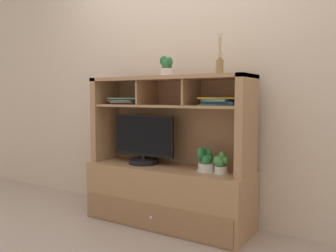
# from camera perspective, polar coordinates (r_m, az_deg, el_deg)

# --- Properties ---
(floor_plane) EXTENTS (6.00, 6.00, 0.02)m
(floor_plane) POSITION_cam_1_polar(r_m,az_deg,el_deg) (3.13, 0.00, -15.56)
(floor_plane) COLOR #A69488
(floor_plane) RESTS_ON ground
(back_wall) EXTENTS (6.00, 0.02, 2.80)m
(back_wall) POSITION_cam_1_polar(r_m,az_deg,el_deg) (3.19, 2.58, 10.55)
(back_wall) COLOR beige
(back_wall) RESTS_ON ground
(media_console) EXTENTS (1.42, 0.51, 1.24)m
(media_console) POSITION_cam_1_polar(r_m,az_deg,el_deg) (3.03, 0.06, -8.61)
(media_console) COLOR #A27751
(media_console) RESTS_ON ground
(tv_monitor) EXTENTS (0.60, 0.26, 0.42)m
(tv_monitor) POSITION_cam_1_polar(r_m,az_deg,el_deg) (3.09, -3.97, -2.74)
(tv_monitor) COLOR black
(tv_monitor) RESTS_ON media_console
(potted_orchid) EXTENTS (0.15, 0.15, 0.20)m
(potted_orchid) POSITION_cam_1_polar(r_m,az_deg,el_deg) (2.79, 6.05, -5.60)
(potted_orchid) COLOR silver
(potted_orchid) RESTS_ON media_console
(potted_fern) EXTENTS (0.11, 0.11, 0.17)m
(potted_fern) POSITION_cam_1_polar(r_m,az_deg,el_deg) (2.74, 8.52, -6.07)
(potted_fern) COLOR silver
(potted_fern) RESTS_ON media_console
(magazine_stack_left) EXTENTS (0.31, 0.26, 0.06)m
(magazine_stack_left) POSITION_cam_1_polar(r_m,az_deg,el_deg) (3.21, -6.61, 4.05)
(magazine_stack_left) COLOR #3B3839
(magazine_stack_left) RESTS_ON media_console
(magazine_stack_centre) EXTENTS (0.31, 0.24, 0.06)m
(magazine_stack_centre) POSITION_cam_1_polar(r_m,az_deg,el_deg) (2.74, 8.40, 3.96)
(magazine_stack_centre) COLOR #436967
(magazine_stack_centre) RESTS_ON media_console
(diffuser_bottle) EXTENTS (0.06, 0.06, 0.31)m
(diffuser_bottle) POSITION_cam_1_polar(r_m,az_deg,el_deg) (2.73, 8.34, 9.50)
(diffuser_bottle) COLOR olive
(diffuser_bottle) RESTS_ON media_console
(potted_succulent) EXTENTS (0.13, 0.12, 0.17)m
(potted_succulent) POSITION_cam_1_polar(r_m,az_deg,el_deg) (2.94, -0.20, 9.41)
(potted_succulent) COLOR beige
(potted_succulent) RESTS_ON media_console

